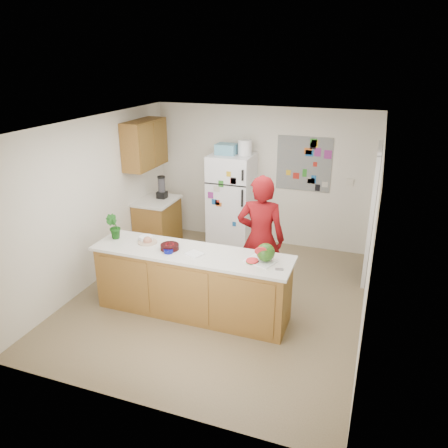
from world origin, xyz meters
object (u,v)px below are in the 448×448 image
(refrigerator, at_px, (232,201))
(cherry_bowl, at_px, (170,247))
(watermelon, at_px, (266,252))
(person, at_px, (261,239))

(refrigerator, xyz_separation_m, cherry_bowl, (-0.05, -2.40, 0.11))
(refrigerator, bearing_deg, watermelon, -62.11)
(person, relative_size, cherry_bowl, 7.52)
(watermelon, xyz_separation_m, cherry_bowl, (-1.28, -0.06, -0.09))
(refrigerator, xyz_separation_m, watermelon, (1.24, -2.34, 0.20))
(person, relative_size, watermelon, 8.01)
(cherry_bowl, bearing_deg, refrigerator, 88.92)
(person, height_order, watermelon, person)
(refrigerator, height_order, cherry_bowl, refrigerator)
(refrigerator, relative_size, watermelon, 7.39)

